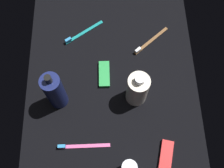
{
  "coord_description": "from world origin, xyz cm",
  "views": [
    {
      "loc": [
        -37.79,
        1.07,
        94.6
      ],
      "look_at": [
        0.0,
        0.0,
        3.0
      ],
      "focal_mm": 43.59,
      "sensor_mm": 36.0,
      "label": 1
    }
  ],
  "objects_px": {
    "toothbrush_pink": "(81,146)",
    "toothbrush_teal": "(82,33)",
    "lotion_bottle": "(55,91)",
    "bodywash_bottle": "(137,89)",
    "snack_bar_green": "(104,74)",
    "snack_bar_red": "(166,156)",
    "toothbrush_brown": "(149,42)"
  },
  "relations": [
    {
      "from": "toothbrush_pink",
      "to": "toothbrush_teal",
      "type": "distance_m",
      "value": 0.45
    },
    {
      "from": "lotion_bottle",
      "to": "bodywash_bottle",
      "type": "relative_size",
      "value": 1.24
    },
    {
      "from": "toothbrush_teal",
      "to": "snack_bar_green",
      "type": "relative_size",
      "value": 1.5
    },
    {
      "from": "snack_bar_red",
      "to": "toothbrush_brown",
      "type": "bearing_deg",
      "value": 16.02
    },
    {
      "from": "toothbrush_brown",
      "to": "snack_bar_green",
      "type": "height_order",
      "value": "toothbrush_brown"
    },
    {
      "from": "bodywash_bottle",
      "to": "snack_bar_red",
      "type": "bearing_deg",
      "value": -157.89
    },
    {
      "from": "lotion_bottle",
      "to": "toothbrush_brown",
      "type": "height_order",
      "value": "lotion_bottle"
    },
    {
      "from": "bodywash_bottle",
      "to": "toothbrush_teal",
      "type": "height_order",
      "value": "bodywash_bottle"
    },
    {
      "from": "snack_bar_red",
      "to": "snack_bar_green",
      "type": "distance_m",
      "value": 0.37
    },
    {
      "from": "bodywash_bottle",
      "to": "snack_bar_green",
      "type": "relative_size",
      "value": 1.61
    },
    {
      "from": "toothbrush_brown",
      "to": "bodywash_bottle",
      "type": "bearing_deg",
      "value": 163.38
    },
    {
      "from": "toothbrush_pink",
      "to": "snack_bar_red",
      "type": "distance_m",
      "value": 0.29
    },
    {
      "from": "bodywash_bottle",
      "to": "toothbrush_brown",
      "type": "distance_m",
      "value": 0.25
    },
    {
      "from": "toothbrush_pink",
      "to": "toothbrush_teal",
      "type": "relative_size",
      "value": 1.16
    },
    {
      "from": "toothbrush_teal",
      "to": "toothbrush_brown",
      "type": "relative_size",
      "value": 1.07
    },
    {
      "from": "snack_bar_green",
      "to": "toothbrush_pink",
      "type": "bearing_deg",
      "value": 162.46
    },
    {
      "from": "toothbrush_pink",
      "to": "toothbrush_brown",
      "type": "relative_size",
      "value": 1.24
    },
    {
      "from": "snack_bar_red",
      "to": "snack_bar_green",
      "type": "height_order",
      "value": "same"
    },
    {
      "from": "lotion_bottle",
      "to": "snack_bar_green",
      "type": "relative_size",
      "value": 2.0
    },
    {
      "from": "toothbrush_pink",
      "to": "toothbrush_brown",
      "type": "height_order",
      "value": "same"
    },
    {
      "from": "bodywash_bottle",
      "to": "toothbrush_pink",
      "type": "relative_size",
      "value": 0.93
    },
    {
      "from": "snack_bar_red",
      "to": "toothbrush_teal",
      "type": "bearing_deg",
      "value": 43.91
    },
    {
      "from": "toothbrush_pink",
      "to": "toothbrush_brown",
      "type": "xyz_separation_m",
      "value": [
        0.41,
        -0.27,
        0.0
      ]
    },
    {
      "from": "bodywash_bottle",
      "to": "snack_bar_green",
      "type": "distance_m",
      "value": 0.16
    },
    {
      "from": "toothbrush_teal",
      "to": "toothbrush_brown",
      "type": "xyz_separation_m",
      "value": [
        -0.05,
        -0.27,
        0.0
      ]
    },
    {
      "from": "lotion_bottle",
      "to": "snack_bar_red",
      "type": "distance_m",
      "value": 0.43
    },
    {
      "from": "lotion_bottle",
      "to": "toothbrush_pink",
      "type": "xyz_separation_m",
      "value": [
        -0.17,
        -0.08,
        -0.09
      ]
    },
    {
      "from": "toothbrush_pink",
      "to": "toothbrush_brown",
      "type": "distance_m",
      "value": 0.49
    },
    {
      "from": "bodywash_bottle",
      "to": "toothbrush_pink",
      "type": "height_order",
      "value": "bodywash_bottle"
    },
    {
      "from": "toothbrush_brown",
      "to": "snack_bar_red",
      "type": "height_order",
      "value": "toothbrush_brown"
    },
    {
      "from": "toothbrush_brown",
      "to": "snack_bar_red",
      "type": "relative_size",
      "value": 1.4
    },
    {
      "from": "lotion_bottle",
      "to": "toothbrush_pink",
      "type": "relative_size",
      "value": 1.16
    }
  ]
}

